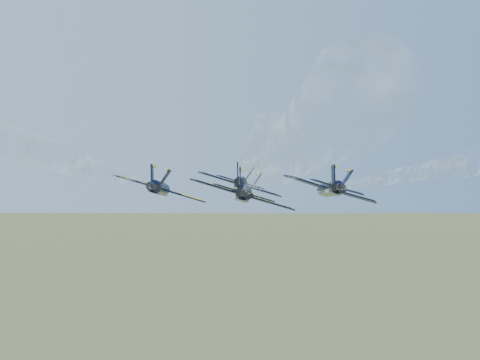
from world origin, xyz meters
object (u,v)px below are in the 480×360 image
object	(u,v)px
jet_right	(329,189)
jet_slot	(243,194)
jet_lead	(240,184)
jet_left	(160,188)

from	to	relation	value
jet_right	jet_slot	xyz separation A→B (m)	(-14.10, -5.26, 0.00)
jet_lead	jet_right	xyz separation A→B (m)	(7.88, -13.92, 0.00)
jet_lead	jet_left	bearing A→B (deg)	-139.47
jet_left	jet_slot	world-z (taller)	same
jet_right	jet_slot	distance (m)	15.04
jet_left	jet_slot	size ratio (longest dim) A/B	1.00
jet_left	jet_right	bearing A→B (deg)	-3.49
jet_lead	jet_slot	distance (m)	20.17
jet_left	jet_right	xyz separation A→B (m)	(21.15, -8.59, 0.00)
jet_lead	jet_right	distance (m)	16.00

